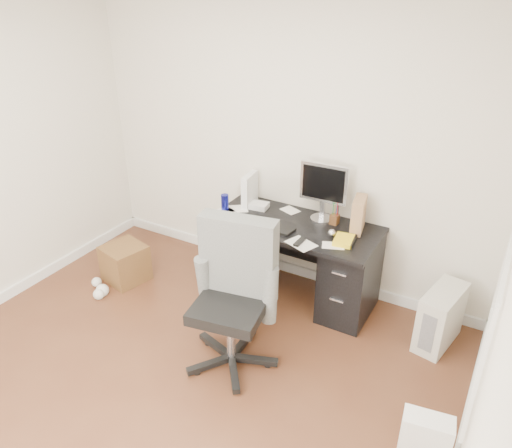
{
  "coord_description": "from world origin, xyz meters",
  "views": [
    {
      "loc": [
        1.94,
        -1.92,
        2.79
      ],
      "look_at": [
        0.16,
        1.2,
        0.92
      ],
      "focal_mm": 35.0,
      "sensor_mm": 36.0,
      "label": 1
    }
  ],
  "objects_px": {
    "desk": "(293,258)",
    "keyboard": "(271,226)",
    "wicker_basket": "(125,263)",
    "pc_tower": "(440,317)",
    "office_chair": "(230,300)",
    "lcd_monitor": "(323,192)"
  },
  "relations": [
    {
      "from": "pc_tower",
      "to": "wicker_basket",
      "type": "height_order",
      "value": "pc_tower"
    },
    {
      "from": "desk",
      "to": "keyboard",
      "type": "bearing_deg",
      "value": -136.73
    },
    {
      "from": "desk",
      "to": "keyboard",
      "type": "height_order",
      "value": "keyboard"
    },
    {
      "from": "desk",
      "to": "office_chair",
      "type": "distance_m",
      "value": 1.08
    },
    {
      "from": "keyboard",
      "to": "office_chair",
      "type": "distance_m",
      "value": 0.94
    },
    {
      "from": "wicker_basket",
      "to": "pc_tower",
      "type": "bearing_deg",
      "value": 11.01
    },
    {
      "from": "office_chair",
      "to": "keyboard",
      "type": "bearing_deg",
      "value": 89.32
    },
    {
      "from": "desk",
      "to": "keyboard",
      "type": "xyz_separation_m",
      "value": [
        -0.16,
        -0.15,
        0.36
      ]
    },
    {
      "from": "keyboard",
      "to": "desk",
      "type": "bearing_deg",
      "value": 50.19
    },
    {
      "from": "keyboard",
      "to": "wicker_basket",
      "type": "relative_size",
      "value": 1.19
    },
    {
      "from": "lcd_monitor",
      "to": "pc_tower",
      "type": "bearing_deg",
      "value": -12.79
    },
    {
      "from": "desk",
      "to": "pc_tower",
      "type": "xyz_separation_m",
      "value": [
        1.34,
        -0.02,
        -0.15
      ]
    },
    {
      "from": "lcd_monitor",
      "to": "office_chair",
      "type": "bearing_deg",
      "value": -100.47
    },
    {
      "from": "pc_tower",
      "to": "wicker_basket",
      "type": "relative_size",
      "value": 1.37
    },
    {
      "from": "desk",
      "to": "office_chair",
      "type": "relative_size",
      "value": 1.27
    },
    {
      "from": "pc_tower",
      "to": "keyboard",
      "type": "bearing_deg",
      "value": -163.97
    },
    {
      "from": "keyboard",
      "to": "wicker_basket",
      "type": "distance_m",
      "value": 1.56
    },
    {
      "from": "office_chair",
      "to": "desk",
      "type": "bearing_deg",
      "value": 79.33
    },
    {
      "from": "keyboard",
      "to": "wicker_basket",
      "type": "xyz_separation_m",
      "value": [
        -1.38,
        -0.43,
        -0.58
      ]
    },
    {
      "from": "lcd_monitor",
      "to": "pc_tower",
      "type": "distance_m",
      "value": 1.42
    },
    {
      "from": "office_chair",
      "to": "wicker_basket",
      "type": "xyz_separation_m",
      "value": [
        -1.53,
        0.48,
        -0.41
      ]
    },
    {
      "from": "office_chair",
      "to": "pc_tower",
      "type": "xyz_separation_m",
      "value": [
        1.35,
        1.04,
        -0.34
      ]
    }
  ]
}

